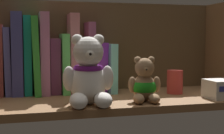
# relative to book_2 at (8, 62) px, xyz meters

# --- Properties ---
(shelf_board) EXTENTS (0.77, 0.30, 0.02)m
(shelf_board) POSITION_rel_book_2_xyz_m (0.29, -0.12, -0.11)
(shelf_board) COLOR brown
(shelf_board) RESTS_ON ground
(shelf_back_panel) EXTENTS (0.80, 0.01, 0.30)m
(shelf_back_panel) POSITION_rel_book_2_xyz_m (0.29, 0.04, 0.03)
(shelf_back_panel) COLOR brown
(shelf_back_panel) RESTS_ON ground
(book_2) EXTENTS (0.02, 0.09, 0.20)m
(book_2) POSITION_rel_book_2_xyz_m (0.00, 0.00, 0.00)
(book_2) COLOR #5457A2
(book_2) RESTS_ON shelf_board
(book_3) EXTENTS (0.03, 0.11, 0.24)m
(book_3) POSITION_rel_book_2_xyz_m (0.03, 0.00, 0.02)
(book_3) COLOR #3D3F83
(book_3) RESTS_ON shelf_board
(book_4) EXTENTS (0.02, 0.09, 0.23)m
(book_4) POSITION_rel_book_2_xyz_m (0.06, 0.00, 0.02)
(book_4) COLOR teal
(book_4) RESTS_ON shelf_board
(book_5) EXTENTS (0.03, 0.14, 0.23)m
(book_5) POSITION_rel_book_2_xyz_m (0.08, 0.00, 0.02)
(book_5) COLOR green
(book_5) RESTS_ON shelf_board
(book_6) EXTENTS (0.03, 0.12, 0.24)m
(book_6) POSITION_rel_book_2_xyz_m (0.11, 0.00, 0.02)
(book_6) COLOR #B66B8F
(book_6) RESTS_ON shelf_board
(book_7) EXTENTS (0.03, 0.09, 0.17)m
(book_7) POSITION_rel_book_2_xyz_m (0.14, 0.00, -0.02)
(book_7) COLOR #612C46
(book_7) RESTS_ON shelf_board
(book_8) EXTENTS (0.02, 0.12, 0.18)m
(book_8) POSITION_rel_book_2_xyz_m (0.17, 0.00, -0.01)
(book_8) COLOR #53BB50
(book_8) RESTS_ON shelf_board
(book_9) EXTENTS (0.03, 0.11, 0.24)m
(book_9) POSITION_rel_book_2_xyz_m (0.19, 0.00, 0.02)
(book_9) COLOR #B16969
(book_9) RESTS_ON shelf_board
(book_10) EXTENTS (0.03, 0.13, 0.16)m
(book_10) POSITION_rel_book_2_xyz_m (0.22, 0.00, -0.02)
(book_10) COLOR #BE754C
(book_10) RESTS_ON shelf_board
(book_11) EXTENTS (0.02, 0.10, 0.22)m
(book_11) POSITION_rel_book_2_xyz_m (0.25, 0.00, 0.01)
(book_11) COLOR #864464
(book_11) RESTS_ON shelf_board
(book_12) EXTENTS (0.04, 0.09, 0.16)m
(book_12) POSITION_rel_book_2_xyz_m (0.28, 0.00, -0.02)
(book_12) COLOR purple
(book_12) RESTS_ON shelf_board
(book_13) EXTENTS (0.02, 0.15, 0.15)m
(book_13) POSITION_rel_book_2_xyz_m (0.31, -0.00, -0.02)
(book_13) COLOR #75CCC1
(book_13) RESTS_ON shelf_board
(teddy_bear_larger) EXTENTS (0.13, 0.13, 0.18)m
(teddy_bear_larger) POSITION_rel_book_2_xyz_m (0.20, -0.21, -0.02)
(teddy_bear_larger) COLOR white
(teddy_bear_larger) RESTS_ON shelf_board
(teddy_bear_smaller) EXTENTS (0.09, 0.10, 0.12)m
(teddy_bear_smaller) POSITION_rel_book_2_xyz_m (0.35, -0.20, -0.05)
(teddy_bear_smaller) COLOR #93704C
(teddy_bear_smaller) RESTS_ON shelf_board
(pillar_candle) EXTENTS (0.05, 0.05, 0.07)m
(pillar_candle) POSITION_rel_book_2_xyz_m (0.49, -0.10, -0.06)
(pillar_candle) COLOR #C63833
(pillar_candle) RESTS_ON shelf_board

